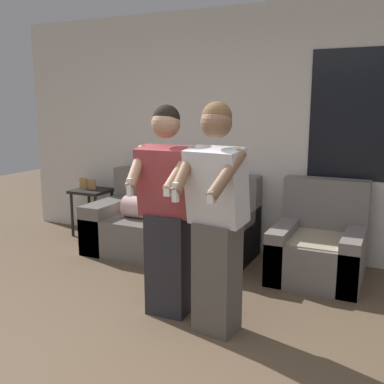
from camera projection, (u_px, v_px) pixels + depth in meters
name	position (u px, v px, depth m)	size (l,w,h in m)	color
wall_back	(254.00, 132.00, 4.95)	(6.21, 0.07, 2.70)	silver
couch	(172.00, 227.00, 5.04)	(1.81, 0.93, 0.90)	slate
armchair	(319.00, 247.00, 4.36)	(0.83, 0.88, 0.93)	slate
side_table	(92.00, 197.00, 5.73)	(0.45, 0.43, 0.74)	black
person_left	(168.00, 212.00, 3.48)	(0.50, 0.49, 1.66)	#28282D
person_right	(216.00, 219.00, 3.18)	(0.46, 0.53, 1.68)	#56514C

